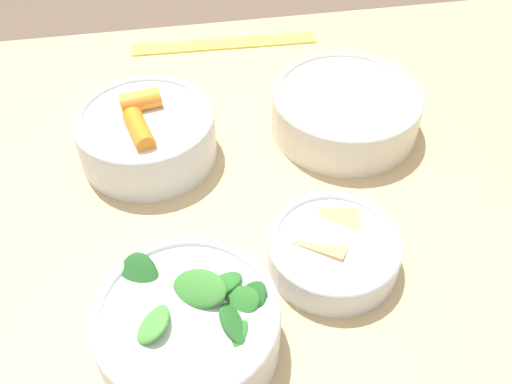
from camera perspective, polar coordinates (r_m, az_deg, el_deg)
dining_table at (r=0.72m, az=-3.64°, el=-7.80°), size 1.30×0.79×0.74m
bowl_carrots at (r=0.68m, az=-10.92°, el=5.85°), size 0.16×0.16×0.08m
bowl_greens at (r=0.51m, az=-6.74°, el=-13.06°), size 0.16×0.16×0.08m
bowl_beans_hotdog at (r=0.72m, az=8.90°, el=7.98°), size 0.18×0.18×0.06m
bowl_cookies at (r=0.57m, az=7.74°, el=-5.67°), size 0.13×0.13×0.04m
ruler at (r=0.89m, az=-3.16°, el=14.58°), size 0.28×0.04×0.00m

